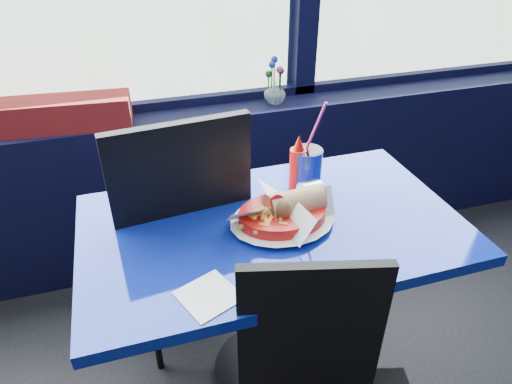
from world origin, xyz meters
The scene contains 9 objects.
window_sill centered at (0.00, 2.87, 0.40)m, with size 5.00×0.26×0.80m, color black.
near_table centered at (0.30, 2.00, 0.57)m, with size 1.20×0.70×0.75m.
chair_near_back centered at (0.06, 2.28, 0.61)m, with size 0.53×0.53×1.07m.
planter_box centered at (-0.39, 2.84, 0.86)m, with size 0.65×0.16×0.13m, color maroon.
flower_vase centered at (0.60, 2.84, 0.87)m, with size 0.11×0.11×0.22m.
food_basket centered at (0.33, 1.99, 0.79)m, with size 0.36×0.36×0.11m.
ketchup_bottle centered at (0.44, 2.16, 0.84)m, with size 0.06×0.06×0.21m.
soda_cup centered at (0.48, 2.15, 0.83)m, with size 0.10×0.10×0.34m.
napkin centered at (0.04, 1.75, 0.75)m, with size 0.14×0.14×0.00m, color white.
Camera 1 is at (-0.10, 0.90, 1.62)m, focal length 32.00 mm.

